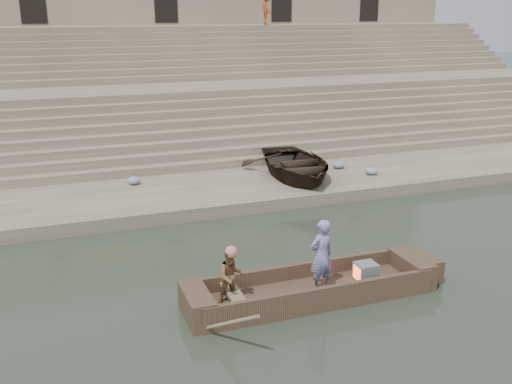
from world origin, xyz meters
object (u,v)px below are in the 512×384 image
rowing_man (231,276)px  beached_rowboat (295,164)px  main_rowboat (311,294)px  television (365,272)px  pedestrian (267,9)px  standing_man (321,256)px

rowing_man → beached_rowboat: (4.79, 7.68, 0.04)m
main_rowboat → beached_rowboat: bearing=68.8°
television → pedestrian: size_ratio=0.27×
beached_rowboat → standing_man: bearing=-104.9°
main_rowboat → beached_rowboat: beached_rowboat is taller
standing_man → pedestrian: (6.90, 21.28, 5.03)m
television → pedestrian: pedestrian is taller
beached_rowboat → television: bearing=-97.1°
television → beached_rowboat: bearing=77.9°
main_rowboat → rowing_man: 1.94m
main_rowboat → standing_man: size_ratio=3.09×
television → beached_rowboat: 7.88m
television → beached_rowboat: beached_rowboat is taller
main_rowboat → pedestrian: (7.07, 21.17, 5.95)m
rowing_man → television: 3.16m
rowing_man → standing_man: bearing=-4.4°
rowing_man → television: (3.14, -0.02, -0.40)m
pedestrian → beached_rowboat: bearing=168.7°
rowing_man → beached_rowboat: rowing_man is taller
standing_man → beached_rowboat: bearing=-120.9°
main_rowboat → standing_man: (0.17, -0.11, 0.92)m
rowing_man → main_rowboat: bearing=-1.4°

